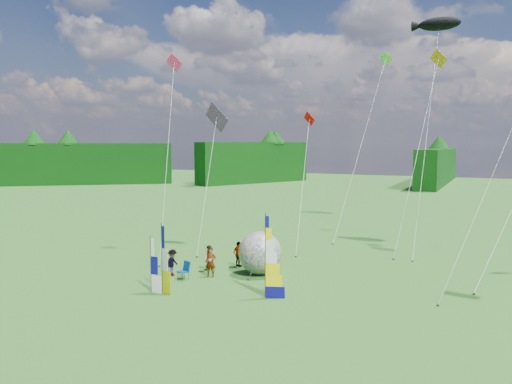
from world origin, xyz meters
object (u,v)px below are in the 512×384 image
at_px(spectator_c, 172,263).
at_px(side_banner_far, 151,265).
at_px(feather_banner_main, 265,257).
at_px(kite_whale, 428,118).
at_px(spectator_d, 239,254).
at_px(camp_chair, 183,270).
at_px(spectator_a, 211,262).
at_px(side_banner_left, 162,259).
at_px(spectator_b, 210,258).
at_px(bol_inflatable, 260,253).

bearing_deg(spectator_c, side_banner_far, -168.79).
distance_m(feather_banner_main, kite_whale, 20.34).
bearing_deg(feather_banner_main, spectator_d, 110.73).
distance_m(feather_banner_main, camp_chair, 6.35).
distance_m(feather_banner_main, spectator_a, 5.54).
bearing_deg(kite_whale, spectator_c, -150.09).
relative_size(side_banner_left, side_banner_far, 1.22).
bearing_deg(camp_chair, side_banner_left, -60.05).
height_order(side_banner_left, spectator_d, side_banner_left).
relative_size(camp_chair, kite_whale, 0.05).
bearing_deg(spectator_d, spectator_b, 81.32).
height_order(feather_banner_main, spectator_d, feather_banner_main).
bearing_deg(spectator_a, side_banner_left, -115.47).
height_order(side_banner_far, spectator_a, side_banner_far).
xyz_separation_m(bol_inflatable, spectator_a, (-2.47, -1.93, -0.44)).
bearing_deg(side_banner_far, spectator_b, 86.84).
height_order(feather_banner_main, side_banner_left, feather_banner_main).
bearing_deg(spectator_a, side_banner_far, -121.80).
xyz_separation_m(bol_inflatable, spectator_b, (-3.26, -0.75, -0.52)).
height_order(spectator_d, kite_whale, kite_whale).
distance_m(camp_chair, kite_whale, 22.62).
relative_size(bol_inflatable, camp_chair, 2.44).
bearing_deg(spectator_c, camp_chair, -116.67).
relative_size(spectator_c, camp_chair, 1.49).
relative_size(feather_banner_main, side_banner_left, 1.19).
relative_size(side_banner_far, spectator_c, 1.84).
bearing_deg(camp_chair, side_banner_far, -71.62).
distance_m(spectator_b, spectator_c, 2.51).
bearing_deg(bol_inflatable, spectator_d, 152.85).
distance_m(feather_banner_main, spectator_b, 6.80).
distance_m(side_banner_left, bol_inflatable, 6.71).
xyz_separation_m(side_banner_far, spectator_c, (-0.97, 3.37, -0.70)).
relative_size(feather_banner_main, spectator_c, 2.67).
bearing_deg(feather_banner_main, spectator_a, 134.83).
relative_size(feather_banner_main, bol_inflatable, 1.63).
relative_size(side_banner_far, kite_whale, 0.15).
relative_size(side_banner_left, spectator_a, 2.02).
height_order(bol_inflatable, kite_whale, kite_whale).
height_order(feather_banner_main, spectator_a, feather_banner_main).
distance_m(side_banner_left, spectator_c, 3.60).
bearing_deg(feather_banner_main, bol_inflatable, 99.79).
bearing_deg(side_banner_left, feather_banner_main, 36.92).
bearing_deg(spectator_a, kite_whale, 40.86).
height_order(side_banner_far, bol_inflatable, side_banner_far).
bearing_deg(spectator_d, side_banner_left, 104.10).
distance_m(bol_inflatable, spectator_c, 5.52).
bearing_deg(spectator_d, kite_whale, -106.54).
bearing_deg(kite_whale, spectator_d, -151.31).
xyz_separation_m(side_banner_far, bol_inflatable, (3.78, 6.14, -0.17)).
bearing_deg(spectator_b, kite_whale, 51.19).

